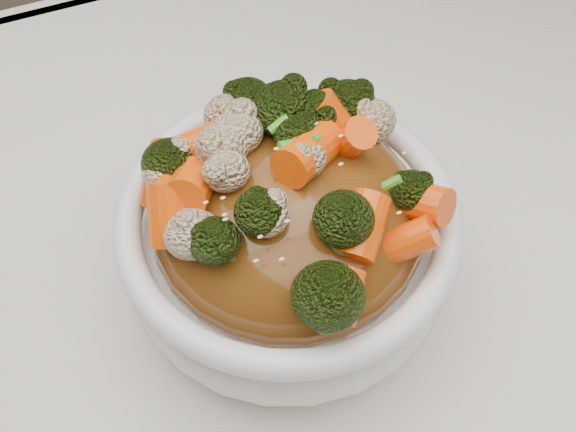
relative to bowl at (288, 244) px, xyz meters
name	(u,v)px	position (x,y,z in m)	size (l,w,h in m)	color
tablecloth	(358,330)	(0.03, -0.05, -0.06)	(1.20, 0.80, 0.04)	silver
bowl	(288,244)	(0.00, 0.00, 0.00)	(0.20, 0.20, 0.08)	white
sauce_base	(288,219)	(0.00, 0.00, 0.03)	(0.16, 0.16, 0.09)	#643711
carrots	(288,154)	(0.00, 0.00, 0.09)	(0.16, 0.16, 0.05)	#FF5408
broccoli	(288,155)	(0.00, 0.00, 0.09)	(0.16, 0.16, 0.04)	black
cauliflower	(288,158)	(0.00, 0.00, 0.08)	(0.16, 0.16, 0.03)	beige
scallions	(288,153)	(0.00, 0.00, 0.09)	(0.12, 0.12, 0.02)	#3B9723
sesame_seeds	(288,153)	(0.00, 0.00, 0.09)	(0.15, 0.15, 0.01)	beige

